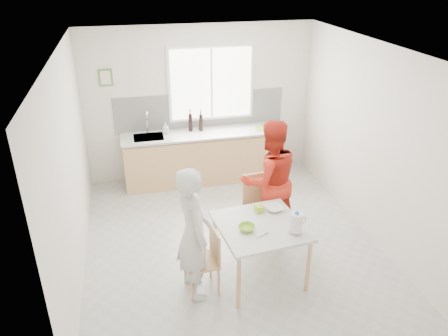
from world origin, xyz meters
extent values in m
plane|color=#B7B7B2|center=(0.00, 0.00, 0.00)|extent=(4.50, 4.50, 0.00)
plane|color=silver|center=(0.00, 2.25, 1.35)|extent=(4.00, 0.00, 4.00)
plane|color=silver|center=(0.00, -2.25, 1.35)|extent=(4.00, 0.00, 4.00)
plane|color=silver|center=(-2.00, 0.00, 1.35)|extent=(0.00, 4.50, 4.50)
plane|color=silver|center=(2.00, 0.00, 1.35)|extent=(0.00, 4.50, 4.50)
plane|color=white|center=(0.00, 0.00, 2.70)|extent=(4.50, 4.50, 0.00)
cube|color=white|center=(0.20, 2.23, 1.70)|extent=(1.50, 0.03, 1.30)
cube|color=white|center=(0.20, 2.21, 1.70)|extent=(1.40, 0.02, 1.20)
cube|color=white|center=(0.20, 2.21, 1.70)|extent=(0.03, 0.03, 1.20)
cube|color=white|center=(0.00, 2.24, 1.23)|extent=(3.00, 0.02, 0.65)
cube|color=#4B843C|center=(-1.55, 2.23, 1.90)|extent=(0.22, 0.02, 0.28)
cube|color=beige|center=(-1.55, 2.22, 1.90)|extent=(0.16, 0.01, 0.22)
cube|color=tan|center=(0.00, 1.95, 0.43)|extent=(2.80, 0.60, 0.86)
cube|color=#3F3326|center=(0.00, 1.95, 0.05)|extent=(2.80, 0.54, 0.10)
cube|color=silver|center=(0.00, 1.95, 0.90)|extent=(2.84, 0.64, 0.04)
cube|color=#A5A5AA|center=(-0.95, 1.95, 0.91)|extent=(0.50, 0.40, 0.03)
cylinder|color=silver|center=(-0.95, 2.11, 1.10)|extent=(0.02, 0.02, 0.36)
torus|color=silver|center=(-0.95, 2.04, 1.28)|extent=(0.02, 0.18, 0.18)
cube|color=silver|center=(0.17, -0.83, 0.75)|extent=(1.10, 1.10, 0.04)
cylinder|color=tan|center=(-0.22, -1.32, 0.35)|extent=(0.05, 0.05, 0.71)
cylinder|color=tan|center=(-0.31, -0.44, 0.35)|extent=(0.05, 0.05, 0.71)
cylinder|color=tan|center=(0.65, -1.23, 0.35)|extent=(0.05, 0.05, 0.71)
cylinder|color=tan|center=(0.56, -0.35, 0.35)|extent=(0.05, 0.05, 0.71)
cube|color=tan|center=(-0.58, -0.91, 0.41)|extent=(0.42, 0.42, 0.04)
cube|color=tan|center=(-0.40, -0.89, 0.63)|extent=(0.06, 0.36, 0.40)
cylinder|color=tan|center=(-0.75, -0.77, 0.19)|extent=(0.03, 0.03, 0.39)
cylinder|color=tan|center=(-0.72, -1.09, 0.19)|extent=(0.03, 0.03, 0.39)
cylinder|color=tan|center=(-0.43, -0.73, 0.19)|extent=(0.03, 0.03, 0.39)
cylinder|color=tan|center=(-0.40, -1.06, 0.19)|extent=(0.03, 0.03, 0.39)
cube|color=tan|center=(0.44, -0.05, 0.47)|extent=(0.49, 0.49, 0.04)
cube|color=tan|center=(0.42, 0.15, 0.73)|extent=(0.42, 0.08, 0.46)
cylinder|color=tan|center=(0.27, -0.26, 0.23)|extent=(0.04, 0.04, 0.45)
cylinder|color=tan|center=(0.65, -0.22, 0.23)|extent=(0.04, 0.04, 0.45)
cylinder|color=tan|center=(0.23, 0.12, 0.23)|extent=(0.04, 0.04, 0.45)
cylinder|color=tan|center=(0.61, 0.16, 0.23)|extent=(0.04, 0.04, 0.45)
imported|color=silver|center=(-0.66, -0.92, 0.83)|extent=(0.46, 0.64, 1.66)
imported|color=red|center=(0.56, 0.04, 0.88)|extent=(0.92, 0.75, 1.76)
imported|color=#8BD130|center=(-0.02, -0.90, 0.80)|extent=(0.21, 0.21, 0.06)
imported|color=white|center=(0.44, -0.55, 0.80)|extent=(0.23, 0.23, 0.05)
cylinder|color=white|center=(0.52, -1.08, 0.91)|extent=(0.15, 0.15, 0.23)
cylinder|color=blue|center=(0.52, -1.08, 1.03)|extent=(0.05, 0.05, 0.03)
torus|color=white|center=(0.59, -1.08, 0.93)|extent=(0.11, 0.03, 0.11)
cube|color=#9DBF2C|center=(0.24, -0.54, 0.81)|extent=(0.11, 0.11, 0.09)
cylinder|color=#A5A5AA|center=(0.11, -1.06, 0.78)|extent=(0.15, 0.08, 0.01)
cube|color=#80BF2C|center=(1.10, 1.90, 0.93)|extent=(0.37, 0.28, 0.01)
cylinder|color=black|center=(-0.21, 2.07, 1.08)|extent=(0.07, 0.07, 0.32)
cylinder|color=black|center=(-0.03, 2.04, 1.07)|extent=(0.07, 0.07, 0.30)
cylinder|color=brown|center=(-0.04, 2.10, 1.00)|extent=(0.06, 0.06, 0.16)
imported|color=#999999|center=(-0.65, 2.04, 1.01)|extent=(0.10, 0.10, 0.19)
camera|label=1|loc=(-1.25, -5.03, 3.67)|focal=35.00mm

